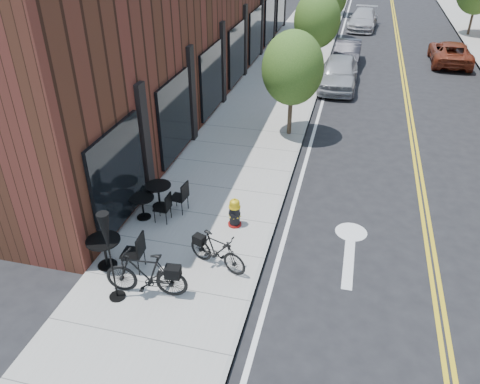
% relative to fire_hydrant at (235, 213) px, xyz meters
% --- Properties ---
extents(ground, '(120.00, 120.00, 0.00)m').
position_rel_fire_hydrant_xyz_m(ground, '(1.07, -2.69, -0.52)').
color(ground, black).
rests_on(ground, ground).
extents(sidewalk_near, '(4.00, 70.00, 0.12)m').
position_rel_fire_hydrant_xyz_m(sidewalk_near, '(-0.93, 7.31, -0.46)').
color(sidewalk_near, '#9E9B93').
rests_on(sidewalk_near, ground).
extents(building_near, '(5.00, 28.00, 7.00)m').
position_rel_fire_hydrant_xyz_m(building_near, '(-5.43, 11.31, 2.98)').
color(building_near, '#432315').
rests_on(building_near, ground).
extents(tree_near_a, '(2.20, 2.20, 3.81)m').
position_rel_fire_hydrant_xyz_m(tree_near_a, '(0.47, 6.31, 2.09)').
color(tree_near_a, '#382B1E').
rests_on(tree_near_a, sidewalk_near).
extents(tree_near_b, '(2.30, 2.30, 3.98)m').
position_rel_fire_hydrant_xyz_m(tree_near_b, '(0.47, 14.31, 2.20)').
color(tree_near_b, '#382B1E').
rests_on(tree_near_b, sidewalk_near).
extents(fire_hydrant, '(0.39, 0.39, 0.84)m').
position_rel_fire_hydrant_xyz_m(fire_hydrant, '(0.00, 0.00, 0.00)').
color(fire_hydrant, maroon).
rests_on(fire_hydrant, sidewalk_near).
extents(bicycle_left, '(1.89, 0.70, 1.11)m').
position_rel_fire_hydrant_xyz_m(bicycle_left, '(-1.20, -2.99, 0.16)').
color(bicycle_left, black).
rests_on(bicycle_left, sidewalk_near).
extents(bicycle_right, '(1.63, 0.94, 0.95)m').
position_rel_fire_hydrant_xyz_m(bicycle_right, '(0.04, -1.76, 0.08)').
color(bicycle_right, black).
rests_on(bicycle_right, sidewalk_near).
extents(bistro_set_a, '(1.86, 0.85, 1.00)m').
position_rel_fire_hydrant_xyz_m(bistro_set_a, '(-2.53, -2.37, 0.10)').
color(bistro_set_a, black).
rests_on(bistro_set_a, sidewalk_near).
extents(bistro_set_b, '(1.73, 0.81, 0.92)m').
position_rel_fire_hydrant_xyz_m(bistro_set_b, '(-2.31, 0.37, 0.06)').
color(bistro_set_b, black).
rests_on(bistro_set_b, sidewalk_near).
extents(bistro_set_c, '(1.56, 0.68, 0.84)m').
position_rel_fire_hydrant_xyz_m(bistro_set_c, '(-2.53, -0.26, 0.03)').
color(bistro_set_c, black).
rests_on(bistro_set_c, sidewalk_near).
extents(patio_umbrella, '(0.36, 0.36, 2.21)m').
position_rel_fire_hydrant_xyz_m(patio_umbrella, '(-1.81, -3.27, 1.19)').
color(patio_umbrella, black).
rests_on(patio_umbrella, sidewalk_near).
extents(parked_car_a, '(1.75, 4.30, 1.46)m').
position_rel_fire_hydrant_xyz_m(parked_car_a, '(1.87, 12.45, 0.21)').
color(parked_car_a, '#97999E').
rests_on(parked_car_a, ground).
extents(parked_car_b, '(1.42, 3.89, 1.27)m').
position_rel_fire_hydrant_xyz_m(parked_car_b, '(2.07, 16.46, 0.12)').
color(parked_car_b, black).
rests_on(parked_car_b, ground).
extents(parked_car_c, '(2.21, 4.69, 1.32)m').
position_rel_fire_hydrant_xyz_m(parked_car_c, '(2.67, 25.79, 0.14)').
color(parked_car_c, '#B0B1B5').
rests_on(parked_car_c, ground).
extents(parked_car_far, '(2.09, 4.42, 1.22)m').
position_rel_fire_hydrant_xyz_m(parked_car_far, '(7.57, 18.05, 0.09)').
color(parked_car_far, maroon).
rests_on(parked_car_far, ground).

